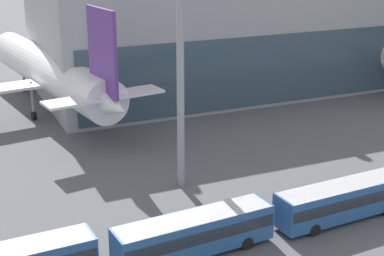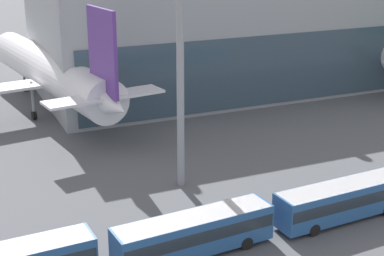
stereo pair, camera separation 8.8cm
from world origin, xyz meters
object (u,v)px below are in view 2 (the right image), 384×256
(shuttle_bus_2, at_px, (194,232))
(shuttle_bus_3, at_px, (343,199))
(airliner_at_gate_far, at_px, (356,45))
(airliner_at_gate_near, at_px, (54,73))
(floodlight_mast, at_px, (180,30))

(shuttle_bus_2, distance_m, shuttle_bus_3, 13.58)
(shuttle_bus_2, relative_size, shuttle_bus_3, 1.00)
(airliner_at_gate_far, relative_size, shuttle_bus_3, 3.09)
(airliner_at_gate_far, relative_size, shuttle_bus_2, 3.08)
(airliner_at_gate_far, xyz_separation_m, shuttle_bus_3, (-31.95, -38.79, -3.65))
(airliner_at_gate_near, xyz_separation_m, shuttle_bus_2, (2.22, -39.38, -3.66))
(airliner_at_gate_near, distance_m, airliner_at_gate_far, 47.76)
(airliner_at_gate_near, distance_m, floodlight_mast, 29.54)
(shuttle_bus_3, bearing_deg, airliner_at_gate_far, 47.27)
(airliner_at_gate_near, height_order, airliner_at_gate_far, airliner_at_gate_far)
(shuttle_bus_2, bearing_deg, shuttle_bus_3, -3.53)
(shuttle_bus_3, height_order, floodlight_mast, floodlight_mast)
(shuttle_bus_2, xyz_separation_m, floodlight_mast, (3.97, 11.99, 12.84))
(shuttle_bus_3, bearing_deg, airliner_at_gate_near, 108.70)
(airliner_at_gate_far, relative_size, floodlight_mast, 1.71)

